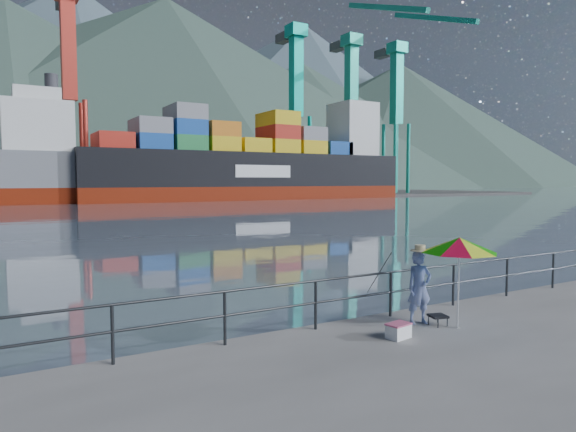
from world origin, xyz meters
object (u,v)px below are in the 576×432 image
object	(u,v)px
beach_umbrella	(459,245)
cooler_bag	(398,331)
container_ship	(259,164)
fisherman	(419,288)

from	to	relation	value
beach_umbrella	cooler_bag	world-z (taller)	beach_umbrella
cooler_bag	container_ship	world-z (taller)	container_ship
fisherman	cooler_bag	size ratio (longest dim) A/B	3.42
beach_umbrella	cooler_bag	xyz separation A→B (m)	(-1.51, 0.11, -1.59)
cooler_bag	container_ship	bearing A→B (deg)	55.07
fisherman	beach_umbrella	distance (m)	1.24
fisherman	cooler_bag	world-z (taller)	fisherman
container_ship	fisherman	bearing A→B (deg)	-114.45
beach_umbrella	container_ship	distance (m)	78.92
fisherman	beach_umbrella	bearing A→B (deg)	-45.05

